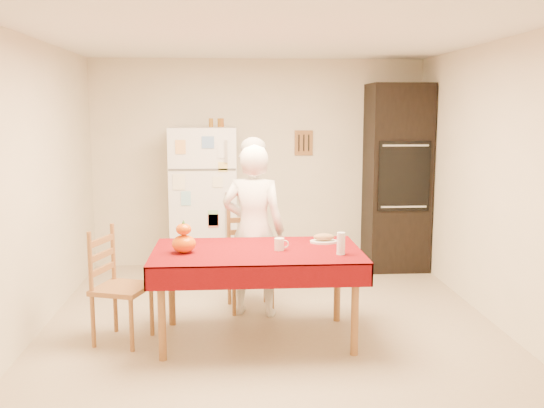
{
  "coord_description": "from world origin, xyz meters",
  "views": [
    {
      "loc": [
        -0.34,
        -5.11,
        1.89
      ],
      "look_at": [
        0.02,
        0.2,
        1.07
      ],
      "focal_mm": 40.0,
      "sensor_mm": 36.0,
      "label": 1
    }
  ],
  "objects": [
    {
      "name": "room_shell",
      "position": [
        0.0,
        0.0,
        1.62
      ],
      "size": [
        4.02,
        4.52,
        2.51
      ],
      "color": "beige",
      "rests_on": "ground"
    },
    {
      "name": "bread_plate",
      "position": [
        0.46,
        -0.04,
        0.77
      ],
      "size": [
        0.24,
        0.24,
        0.02
      ],
      "primitive_type": "cylinder",
      "color": "white",
      "rests_on": "dining_table"
    },
    {
      "name": "chair_left",
      "position": [
        -1.3,
        -0.23,
        0.51
      ],
      "size": [
        0.51,
        0.53,
        0.95
      ],
      "rotation": [
        0.0,
        0.0,
        1.25
      ],
      "color": "brown",
      "rests_on": "floor"
    },
    {
      "name": "bread_loaf",
      "position": [
        0.46,
        -0.04,
        0.81
      ],
      "size": [
        0.18,
        0.1,
        0.06
      ],
      "primitive_type": "ellipsoid",
      "color": "tan",
      "rests_on": "bread_plate"
    },
    {
      "name": "pumpkin_upper",
      "position": [
        -0.72,
        -0.33,
        0.95
      ],
      "size": [
        0.12,
        0.12,
        0.09
      ],
      "primitive_type": "ellipsoid",
      "color": "#DE5005",
      "rests_on": "pumpkin_lower"
    },
    {
      "name": "floor",
      "position": [
        0.0,
        0.0,
        0.0
      ],
      "size": [
        4.5,
        4.5,
        0.0
      ],
      "primitive_type": "plane",
      "color": "tan",
      "rests_on": "ground"
    },
    {
      "name": "wine_glass",
      "position": [
        0.53,
        -0.47,
        0.85
      ],
      "size": [
        0.07,
        0.07,
        0.18
      ],
      "primitive_type": "cylinder",
      "color": "white",
      "rests_on": "dining_table"
    },
    {
      "name": "pumpkin_lower",
      "position": [
        -0.72,
        -0.33,
        0.83
      ],
      "size": [
        0.19,
        0.19,
        0.14
      ],
      "primitive_type": "ellipsoid",
      "color": "#E73C05",
      "rests_on": "dining_table"
    },
    {
      "name": "spice_jar_right",
      "position": [
        -0.44,
        1.93,
        1.75
      ],
      "size": [
        0.05,
        0.05,
        0.1
      ],
      "primitive_type": "cylinder",
      "color": "brown",
      "rests_on": "refrigerator"
    },
    {
      "name": "dining_table",
      "position": [
        -0.13,
        -0.28,
        0.69
      ],
      "size": [
        1.7,
        1.0,
        0.76
      ],
      "color": "brown",
      "rests_on": "floor"
    },
    {
      "name": "coffee_mug",
      "position": [
        0.05,
        -0.3,
        0.81
      ],
      "size": [
        0.08,
        0.08,
        0.1
      ],
      "primitive_type": "cylinder",
      "color": "white",
      "rests_on": "dining_table"
    },
    {
      "name": "spice_jar_left",
      "position": [
        -0.56,
        1.93,
        1.75
      ],
      "size": [
        0.05,
        0.05,
        0.1
      ],
      "primitive_type": "cylinder",
      "color": "#945E1A",
      "rests_on": "refrigerator"
    },
    {
      "name": "spice_jar_mid",
      "position": [
        -0.46,
        1.93,
        1.75
      ],
      "size": [
        0.05,
        0.05,
        0.1
      ],
      "primitive_type": "cylinder",
      "color": "brown",
      "rests_on": "refrigerator"
    },
    {
      "name": "seated_woman",
      "position": [
        -0.14,
        0.36,
        0.8
      ],
      "size": [
        0.65,
        0.5,
        1.6
      ],
      "primitive_type": "imported",
      "rotation": [
        0.0,
        0.0,
        2.92
      ],
      "color": "white",
      "rests_on": "floor"
    },
    {
      "name": "refrigerator",
      "position": [
        -0.65,
        1.88,
        0.85
      ],
      "size": [
        0.75,
        0.74,
        1.7
      ],
      "color": "white",
      "rests_on": "floor"
    },
    {
      "name": "oven_cabinet",
      "position": [
        1.63,
        1.93,
        1.1
      ],
      "size": [
        0.7,
        0.62,
        2.2
      ],
      "color": "black",
      "rests_on": "floor"
    },
    {
      "name": "chair_far",
      "position": [
        -0.17,
        0.57,
        0.51
      ],
      "size": [
        0.47,
        0.45,
        0.95
      ],
      "rotation": [
        0.0,
        0.0,
        0.13
      ],
      "color": "brown",
      "rests_on": "floor"
    }
  ]
}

